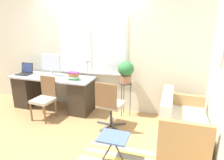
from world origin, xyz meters
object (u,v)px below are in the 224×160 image
object	(u,v)px
keyboard	(45,78)
office_chair_swivel	(109,104)
plant_stand	(125,87)
couch_loveseat	(181,126)
potted_plant	(126,71)
laptop	(25,72)
desk_chair_wooden	(45,97)
book_stack	(74,76)
desk_lamp	(87,64)
folding_stool	(114,139)
monitor	(51,64)
mouse	(54,79)

from	to	relation	value
keyboard	office_chair_swivel	world-z (taller)	office_chair_swivel
keyboard	plant_stand	world-z (taller)	keyboard
couch_loveseat	potted_plant	bearing A→B (deg)	57.53
laptop	desk_chair_wooden	world-z (taller)	laptop
plant_stand	office_chair_swivel	bearing A→B (deg)	-103.78
book_stack	couch_loveseat	xyz separation A→B (m)	(2.19, -0.49, -0.55)
desk_lamp	folding_stool	distance (m)	1.98
couch_loveseat	folding_stool	size ratio (longest dim) A/B	2.77
monitor	desk_lamp	world-z (taller)	monitor
laptop	desk_chair_wooden	bearing A→B (deg)	-29.51
plant_stand	potted_plant	world-z (taller)	potted_plant
laptop	office_chair_swivel	distance (m)	2.30
couch_loveseat	folding_stool	distance (m)	1.21
laptop	plant_stand	world-z (taller)	laptop
mouse	desk_chair_wooden	xyz separation A→B (m)	(-0.08, -0.27, -0.32)
monitor	laptop	bearing A→B (deg)	-173.94
mouse	potted_plant	size ratio (longest dim) A/B	0.14
mouse	desk_chair_wooden	size ratio (longest dim) A/B	0.07
potted_plant	keyboard	bearing A→B (deg)	-169.46
laptop	couch_loveseat	distance (m)	3.58
monitor	couch_loveseat	xyz separation A→B (m)	(2.82, -0.64, -0.73)
book_stack	office_chair_swivel	size ratio (longest dim) A/B	0.25
desk_chair_wooden	folding_stool	bearing A→B (deg)	-22.32
book_stack	desk_chair_wooden	xyz separation A→B (m)	(-0.48, -0.39, -0.39)
laptop	book_stack	bearing A→B (deg)	-3.42
folding_stool	potted_plant	bearing A→B (deg)	97.79
mouse	couch_loveseat	distance (m)	2.65
laptop	monitor	xyz separation A→B (m)	(0.67, 0.07, 0.21)
keyboard	plant_stand	bearing A→B (deg)	10.54
book_stack	potted_plant	bearing A→B (deg)	11.73
monitor	couch_loveseat	bearing A→B (deg)	-12.72
office_chair_swivel	folding_stool	world-z (taller)	office_chair_swivel
book_stack	folding_stool	xyz separation A→B (m)	(1.28, -1.29, -0.47)
keyboard	book_stack	xyz separation A→B (m)	(0.64, 0.10, 0.08)
book_stack	keyboard	bearing A→B (deg)	-171.47
mouse	potted_plant	world-z (taller)	potted_plant
monitor	book_stack	world-z (taller)	monitor
mouse	desk_lamp	xyz separation A→B (m)	(0.61, 0.35, 0.30)
desk_lamp	potted_plant	xyz separation A→B (m)	(0.86, -0.01, -0.10)
desk_chair_wooden	plant_stand	bearing A→B (deg)	26.37
monitor	mouse	bearing A→B (deg)	-48.91
mouse	couch_loveseat	world-z (taller)	couch_loveseat
monitor	book_stack	bearing A→B (deg)	-13.30
office_chair_swivel	couch_loveseat	size ratio (longest dim) A/B	0.78
desk_lamp	book_stack	world-z (taller)	desk_lamp
book_stack	couch_loveseat	distance (m)	2.31
monitor	couch_loveseat	distance (m)	2.99
book_stack	couch_loveseat	world-z (taller)	book_stack
desk_chair_wooden	couch_loveseat	xyz separation A→B (m)	(2.67, -0.09, -0.16)
folding_stool	laptop	bearing A→B (deg)	152.17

